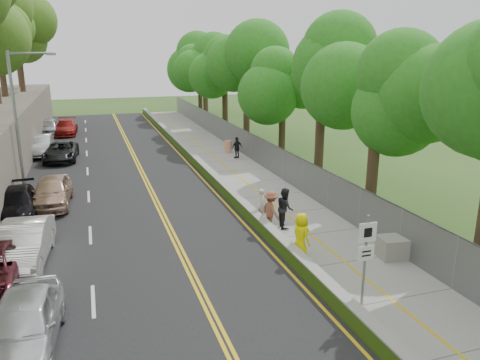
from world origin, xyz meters
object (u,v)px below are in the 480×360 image
painter_0 (301,235)px  streetlight (20,113)px  concrete_block (395,247)px  car_1 (24,244)px  construction_barrel (228,146)px  car_0 (23,325)px  signpost (366,251)px  person_far (237,148)px

painter_0 → streetlight: bearing=29.6°
concrete_block → car_1: car_1 is taller
car_1 → concrete_block: bearing=-11.1°
car_1 → painter_0: bearing=-10.3°
construction_barrel → concrete_block: 21.02m
construction_barrel → car_1: (-13.29, -17.02, 0.29)m
construction_barrel → painter_0: 20.05m
car_0 → car_1: 5.96m
construction_barrel → car_1: 21.60m
car_0 → signpost: bearing=-1.0°
concrete_block → person_far: bearing=91.8°
car_1 → car_0: bearing=-79.2°
car_0 → concrete_block: bearing=12.3°
streetlight → person_far: (14.18, 4.63, -3.78)m
streetlight → concrete_block: size_ratio=6.36×
streetlight → painter_0: (11.21, -13.00, -3.67)m
signpost → car_0: 10.15m
construction_barrel → painter_0: (-2.93, -19.83, 0.44)m
streetlight → construction_barrel: 16.23m
car_1 → person_far: size_ratio=2.92×
car_0 → construction_barrel: bearing=65.1°
signpost → car_1: bearing=147.4°
car_0 → painter_0: (9.75, 3.13, 0.15)m
signpost → car_0: (-10.05, 0.89, -1.15)m
concrete_block → person_far: (-0.58, 18.82, 0.40)m
construction_barrel → car_0: size_ratio=0.21×
car_0 → painter_0: 10.24m
signpost → concrete_block: size_ratio=2.47×
concrete_block → person_far: size_ratio=0.77×
concrete_block → streetlight: bearing=136.1°
concrete_block → person_far: 18.83m
car_0 → person_far: bearing=62.5°
streetlight → concrete_block: (14.76, -14.19, -4.17)m
car_0 → car_1: car_1 is taller
streetlight → signpost: 20.72m
construction_barrel → car_0: 26.22m
streetlight → signpost: bearing=-55.9°
concrete_block → car_0: (-13.30, -1.94, 0.35)m
construction_barrel → car_1: size_ratio=0.20×
streetlight → signpost: streetlight is taller
streetlight → car_1: (0.85, -10.20, -3.82)m
construction_barrel → concrete_block: construction_barrel is taller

